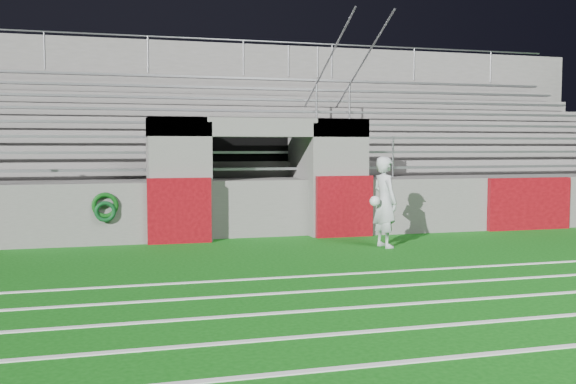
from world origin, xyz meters
name	(u,v)px	position (x,y,z in m)	size (l,w,h in m)	color
ground	(305,264)	(0.00, 0.00, 0.00)	(90.00, 90.00, 0.00)	#0E540F
field_markings	(458,357)	(0.00, -5.00, 0.01)	(28.00, 8.09, 0.01)	white
stadium_structure	(225,164)	(0.00, 7.97, 1.49)	(26.00, 8.48, 5.42)	#5B5956
goalkeeper_with_ball	(385,202)	(2.06, 1.37, 0.90)	(0.63, 0.71, 1.80)	#ABB0B5
hose_coil	(105,208)	(-3.27, 2.93, 0.78)	(0.52, 0.14, 0.59)	#0C4010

